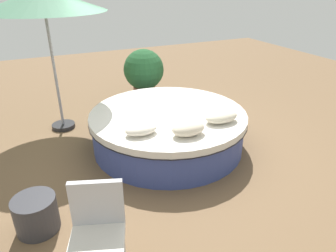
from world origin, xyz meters
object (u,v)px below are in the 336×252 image
at_px(round_bed, 168,129).
at_px(patio_umbrella, 43,1).
at_px(throw_pillow_0, 141,129).
at_px(throw_pillow_2, 221,117).
at_px(side_table, 36,214).
at_px(planter, 144,72).
at_px(throw_pillow_1, 188,129).
at_px(patio_chair, 97,225).

relative_size(round_bed, patio_umbrella, 1.04).
relative_size(throw_pillow_0, patio_umbrella, 0.19).
bearing_deg(throw_pillow_2, side_table, 9.61).
xyz_separation_m(throw_pillow_0, planter, (-1.09, -2.77, -0.01)).
height_order(throw_pillow_0, throw_pillow_1, throw_pillow_1).
bearing_deg(round_bed, planter, -100.38).
bearing_deg(patio_chair, patio_umbrella, -72.22).
relative_size(planter, side_table, 2.49).
xyz_separation_m(throw_pillow_1, throw_pillow_2, (-0.68, -0.17, -0.01)).
distance_m(throw_pillow_2, planter, 2.91).
bearing_deg(side_table, patio_umbrella, -103.75).
xyz_separation_m(patio_chair, planter, (-2.09, -4.23, 0.15)).
height_order(round_bed, patio_chair, patio_chair).
height_order(round_bed, throw_pillow_1, throw_pillow_1).
xyz_separation_m(throw_pillow_0, patio_umbrella, (0.89, -2.09, 1.62)).
xyz_separation_m(throw_pillow_2, patio_chair, (2.29, 1.32, -0.18)).
relative_size(throw_pillow_2, patio_chair, 0.56).
bearing_deg(planter, throw_pillow_1, 81.09).
distance_m(round_bed, throw_pillow_0, 0.97).
bearing_deg(throw_pillow_1, round_bed, -95.10).
xyz_separation_m(round_bed, patio_umbrella, (1.58, -1.53, 2.02)).
height_order(throw_pillow_0, throw_pillow_2, throw_pillow_2).
height_order(throw_pillow_1, planter, planter).
bearing_deg(side_table, planter, -128.02).
bearing_deg(side_table, throw_pillow_2, -170.39).
bearing_deg(planter, round_bed, 79.62).
bearing_deg(throw_pillow_0, patio_umbrella, -66.88).
bearing_deg(side_table, throw_pillow_0, -158.31).
height_order(throw_pillow_1, patio_umbrella, patio_umbrella).
distance_m(planter, side_table, 4.33).
xyz_separation_m(round_bed, throw_pillow_0, (0.69, 0.56, 0.39)).
relative_size(throw_pillow_0, throw_pillow_1, 0.96).
height_order(throw_pillow_2, patio_chair, patio_chair).
height_order(round_bed, side_table, round_bed).
distance_m(throw_pillow_0, throw_pillow_2, 1.30).
xyz_separation_m(throw_pillow_0, throw_pillow_2, (-1.29, 0.14, 0.01)).
bearing_deg(planter, side_table, 51.98).
bearing_deg(throw_pillow_0, round_bed, -141.03).
bearing_deg(round_bed, throw_pillow_0, 38.97).
bearing_deg(throw_pillow_0, side_table, 21.69).
bearing_deg(patio_umbrella, planter, -161.10).
relative_size(throw_pillow_1, patio_chair, 0.51).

